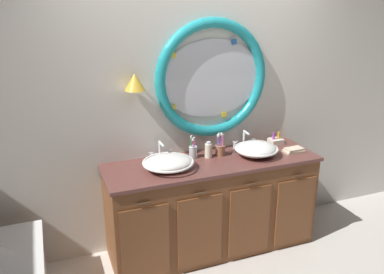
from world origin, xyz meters
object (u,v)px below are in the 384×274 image
at_px(toiletry_basket, 276,141).
at_px(folded_hand_towel, 294,150).
at_px(toothbrush_holder_left, 193,151).
at_px(sink_basin_left, 168,162).
at_px(sink_basin_right, 256,149).
at_px(toothbrush_holder_right, 220,149).
at_px(soap_dispenser, 208,150).

bearing_deg(toiletry_basket, folded_hand_towel, -83.27).
relative_size(toothbrush_holder_left, folded_hand_towel, 1.13).
relative_size(sink_basin_left, folded_hand_towel, 2.36).
distance_m(sink_basin_left, sink_basin_right, 0.83).
relative_size(sink_basin_right, folded_hand_towel, 2.17).
relative_size(sink_basin_left, toothbrush_holder_right, 1.97).
bearing_deg(toothbrush_holder_right, toothbrush_holder_left, 173.51).
height_order(sink_basin_right, toothbrush_holder_left, toothbrush_holder_left).
xyz_separation_m(toothbrush_holder_right, soap_dispenser, (-0.12, -0.01, 0.01)).
xyz_separation_m(sink_basin_left, toothbrush_holder_right, (0.53, 0.12, -0.00)).
relative_size(sink_basin_left, toothbrush_holder_left, 2.10).
xyz_separation_m(sink_basin_left, folded_hand_towel, (1.20, -0.05, -0.04)).
bearing_deg(toiletry_basket, toothbrush_holder_right, -172.47).
relative_size(sink_basin_left, sink_basin_right, 1.09).
xyz_separation_m(folded_hand_towel, toiletry_basket, (-0.03, 0.26, 0.01)).
xyz_separation_m(sink_basin_right, toothbrush_holder_right, (-0.30, 0.12, -0.01)).
bearing_deg(sink_basin_left, sink_basin_right, 0.00).
height_order(toothbrush_holder_right, toiletry_basket, toothbrush_holder_right).
bearing_deg(sink_basin_left, toothbrush_holder_left, 28.60).
bearing_deg(sink_basin_right, sink_basin_left, -180.00).
height_order(toothbrush_holder_left, toiletry_basket, toothbrush_holder_left).
bearing_deg(sink_basin_right, toiletry_basket, 31.71).
bearing_deg(folded_hand_towel, soap_dispenser, 167.92).
bearing_deg(soap_dispenser, toiletry_basket, 6.88).
height_order(soap_dispenser, folded_hand_towel, soap_dispenser).
height_order(sink_basin_left, toiletry_basket, same).
relative_size(toothbrush_holder_left, soap_dispenser, 1.32).
distance_m(sink_basin_right, folded_hand_towel, 0.37).
bearing_deg(folded_hand_towel, toothbrush_holder_right, 165.27).
distance_m(toothbrush_holder_left, toothbrush_holder_right, 0.25).
bearing_deg(sink_basin_left, toiletry_basket, 10.08).
relative_size(sink_basin_left, soap_dispenser, 2.76).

